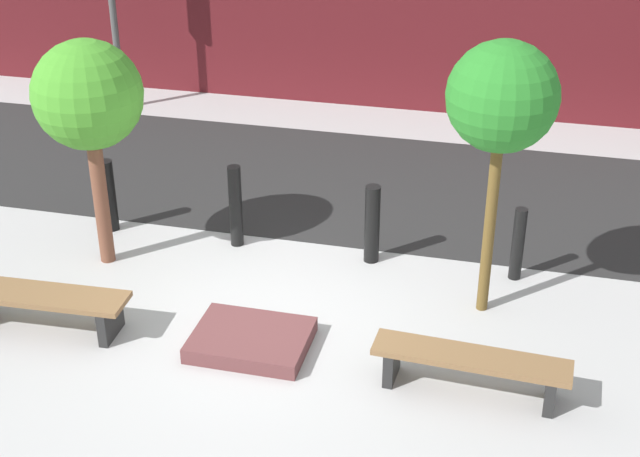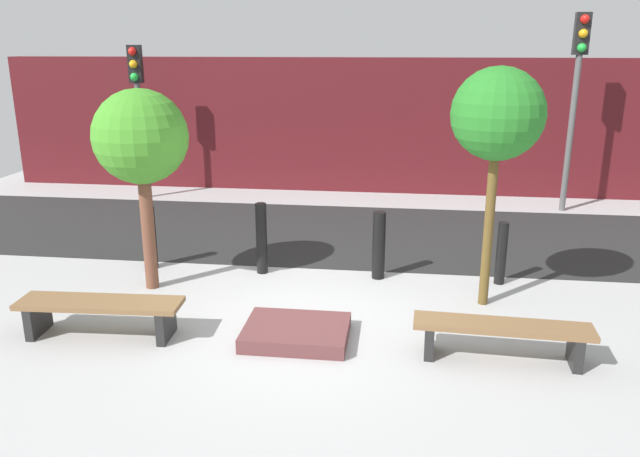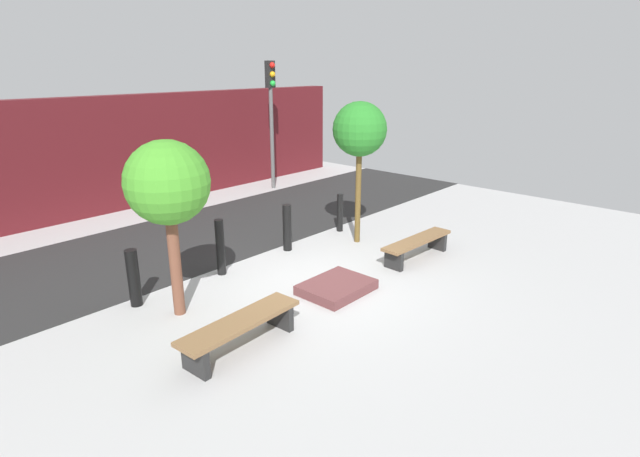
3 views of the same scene
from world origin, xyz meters
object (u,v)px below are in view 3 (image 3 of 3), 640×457
at_px(bollard_right, 340,212).
at_px(bench_left, 241,327).
at_px(bollard_left, 220,247).
at_px(planter_bed, 337,287).
at_px(tree_behind_left_bench, 168,185).
at_px(bollard_center, 287,228).
at_px(traffic_light_mid_west, 271,102).
at_px(bench_right, 417,244).
at_px(tree_behind_right_bench, 360,131).
at_px(bollard_far_left, 134,278).

bearing_deg(bollard_right, bench_left, -154.68).
xyz_separation_m(bench_left, bollard_left, (1.42, 2.31, 0.21)).
relative_size(planter_bed, tree_behind_left_bench, 0.44).
relative_size(tree_behind_left_bench, bollard_center, 2.76).
relative_size(bollard_center, traffic_light_mid_west, 0.26).
distance_m(bench_right, traffic_light_mid_west, 7.40).
bearing_deg(bollard_center, bollard_left, 180.00).
bearing_deg(tree_behind_right_bench, bollard_right, 67.57).
bearing_deg(planter_bed, bench_right, -5.01).
xyz_separation_m(planter_bed, bollard_far_left, (-2.60, 2.11, 0.40)).
xyz_separation_m(bench_right, traffic_light_mid_west, (2.21, 6.66, 2.36)).
relative_size(planter_bed, bollard_left, 1.12).
distance_m(tree_behind_left_bench, bollard_right, 5.21).
bearing_deg(tree_behind_right_bench, bollard_left, 166.22).
relative_size(bench_left, bollard_far_left, 2.00).
xyz_separation_m(planter_bed, bollard_right, (2.60, 2.11, 0.37)).
relative_size(bollard_left, traffic_light_mid_west, 0.28).
bearing_deg(tree_behind_right_bench, bench_left, -161.38).
relative_size(tree_behind_left_bench, bollard_far_left, 2.85).
height_order(bench_right, bollard_far_left, bollard_far_left).
height_order(bollard_center, bollard_right, bollard_center).
bearing_deg(bollard_right, bollard_far_left, 180.00).
relative_size(bench_right, tree_behind_left_bench, 0.69).
height_order(planter_bed, traffic_light_mid_west, traffic_light_mid_west).
height_order(bench_right, bollard_center, bollard_center).
bearing_deg(bollard_far_left, tree_behind_right_bench, -8.99).
distance_m(bollard_right, traffic_light_mid_west, 5.23).
xyz_separation_m(bollard_center, traffic_light_mid_west, (3.62, 4.35, 2.17)).
height_order(planter_bed, bollard_left, bollard_left).
xyz_separation_m(bench_right, bollard_left, (-3.15, 2.31, 0.22)).
relative_size(planter_bed, bollard_center, 1.20).
bearing_deg(bench_right, bollard_left, 146.46).
bearing_deg(planter_bed, bench_left, -174.99).
distance_m(bench_right, bollard_center, 2.72).
bearing_deg(bollard_right, tree_behind_right_bench, -112.43).
bearing_deg(bench_right, bollard_center, 124.21).
height_order(tree_behind_right_bench, bollard_center, tree_behind_right_bench).
relative_size(bench_right, tree_behind_right_bench, 0.62).
distance_m(bollard_far_left, traffic_light_mid_west, 8.60).
xyz_separation_m(bench_right, planter_bed, (-2.28, 0.20, -0.23)).
relative_size(bollard_far_left, bollard_right, 1.06).
bearing_deg(bench_left, tree_behind_left_bench, 87.28).
relative_size(tree_behind_left_bench, tree_behind_right_bench, 0.90).
xyz_separation_m(bench_left, tree_behind_left_bench, (0.00, 1.54, 1.77)).
relative_size(bench_right, bollard_center, 1.91).
distance_m(planter_bed, traffic_light_mid_west, 8.28).
distance_m(bench_left, bollard_right, 5.41).
height_order(tree_behind_right_bench, bollard_left, tree_behind_right_bench).
xyz_separation_m(bench_left, bench_right, (4.57, 0.00, -0.01)).
relative_size(tree_behind_right_bench, bollard_far_left, 3.16).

